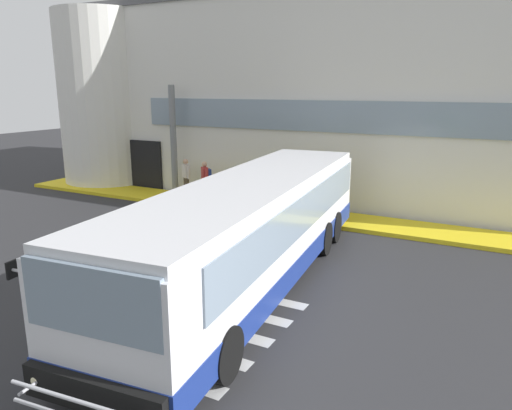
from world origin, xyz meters
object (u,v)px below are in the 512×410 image
bus_main_foreground (253,233)px  safety_bollard_yellow (220,204)px  entry_support_column (173,140)px  passenger_near_column (186,176)px  passenger_by_doorway (205,178)px

bus_main_foreground → safety_bollard_yellow: bus_main_foreground is taller
entry_support_column → safety_bollard_yellow: size_ratio=5.38×
entry_support_column → safety_bollard_yellow: entry_support_column is taller
bus_main_foreground → passenger_near_column: size_ratio=7.48×
passenger_by_doorway → safety_bollard_yellow: size_ratio=1.86×
bus_main_foreground → passenger_by_doorway: 8.85m
safety_bollard_yellow → entry_support_column: bearing=152.8°
passenger_by_doorway → safety_bollard_yellow: passenger_by_doorway is taller
safety_bollard_yellow → bus_main_foreground: bearing=-50.8°
entry_support_column → safety_bollard_yellow: (3.51, -1.80, -2.12)m
entry_support_column → safety_bollard_yellow: 4.47m
passenger_by_doorway → safety_bollard_yellow: (1.55, -1.36, -0.66)m
passenger_near_column → bus_main_foreground: bearing=-44.3°
passenger_near_column → passenger_by_doorway: 1.18m
bus_main_foreground → safety_bollard_yellow: (-4.30, 5.27, -0.89)m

